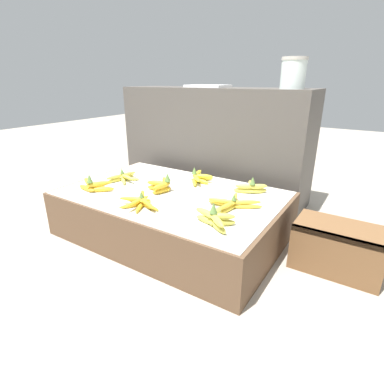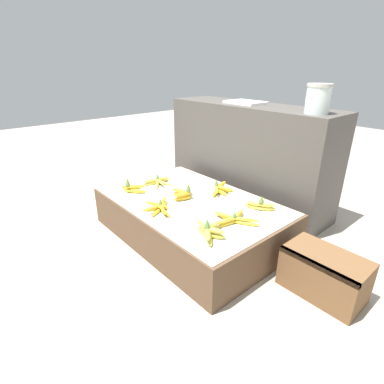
{
  "view_description": "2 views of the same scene",
  "coord_description": "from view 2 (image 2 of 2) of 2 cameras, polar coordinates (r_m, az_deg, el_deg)",
  "views": [
    {
      "loc": [
        0.97,
        -1.29,
        0.88
      ],
      "look_at": [
        0.12,
        0.03,
        0.28
      ],
      "focal_mm": 28.0,
      "sensor_mm": 36.0,
      "label": 1
    },
    {
      "loc": [
        1.38,
        -1.18,
        1.11
      ],
      "look_at": [
        -0.05,
        0.05,
        0.29
      ],
      "focal_mm": 28.0,
      "sensor_mm": 36.0,
      "label": 2
    }
  ],
  "objects": [
    {
      "name": "wooden_crate",
      "position": [
        1.72,
        23.78,
        -14.09
      ],
      "size": [
        0.4,
        0.23,
        0.23
      ],
      "color": "brown",
      "rests_on": "ground_plane"
    },
    {
      "name": "foam_tray_white",
      "position": [
        2.48,
        10.14,
        16.47
      ],
      "size": [
        0.29,
        0.22,
        0.02
      ],
      "color": "white",
      "rests_on": "back_vendor_table"
    },
    {
      "name": "banana_bunch_middle_midright",
      "position": [
        1.74,
        7.99,
        -5.07
      ],
      "size": [
        0.27,
        0.27,
        0.08
      ],
      "color": "gold",
      "rests_on": "display_platform"
    },
    {
      "name": "banana_bunch_front_midleft",
      "position": [
        1.87,
        -6.24,
        -2.86
      ],
      "size": [
        0.26,
        0.23,
        0.08
      ],
      "color": "gold",
      "rests_on": "display_platform"
    },
    {
      "name": "banana_bunch_middle_midleft",
      "position": [
        2.02,
        -1.55,
        -0.23
      ],
      "size": [
        0.15,
        0.19,
        0.11
      ],
      "color": "gold",
      "rests_on": "display_platform"
    },
    {
      "name": "banana_bunch_front_midright",
      "position": [
        1.58,
        3.24,
        -7.45
      ],
      "size": [
        0.21,
        0.19,
        0.11
      ],
      "color": "gold",
      "rests_on": "display_platform"
    },
    {
      "name": "banana_bunch_back_midright",
      "position": [
        1.92,
        12.91,
        -2.35
      ],
      "size": [
        0.18,
        0.14,
        0.1
      ],
      "color": "#DBCC4C",
      "rests_on": "display_platform"
    },
    {
      "name": "banana_bunch_front_left",
      "position": [
        2.18,
        -11.49,
        0.91
      ],
      "size": [
        0.23,
        0.15,
        0.11
      ],
      "color": "gold",
      "rests_on": "display_platform"
    },
    {
      "name": "ground_plane",
      "position": [
        2.13,
        -0.16,
        -8.13
      ],
      "size": [
        10.0,
        10.0,
        0.0
      ],
      "primitive_type": "plane",
      "color": "#A89E8E"
    },
    {
      "name": "glass_jar",
      "position": [
        2.07,
        22.89,
        16.05
      ],
      "size": [
        0.15,
        0.15,
        0.18
      ],
      "color": "silver",
      "rests_on": "back_vendor_table"
    },
    {
      "name": "banana_bunch_back_midleft",
      "position": [
        2.12,
        5.32,
        0.61
      ],
      "size": [
        0.16,
        0.22,
        0.1
      ],
      "color": "yellow",
      "rests_on": "display_platform"
    },
    {
      "name": "display_platform",
      "position": [
        2.06,
        -0.16,
        -4.97
      ],
      "size": [
        1.24,
        0.81,
        0.27
      ],
      "color": "brown",
      "rests_on": "ground_plane"
    },
    {
      "name": "back_vendor_table",
      "position": [
        2.53,
        10.46,
        6.86
      ],
      "size": [
        1.44,
        0.4,
        0.82
      ],
      "color": "#4C4742",
      "rests_on": "ground_plane"
    },
    {
      "name": "banana_bunch_middle_left",
      "position": [
        2.27,
        -6.45,
        2.0
      ],
      "size": [
        0.16,
        0.22,
        0.08
      ],
      "color": "#DBCC4C",
      "rests_on": "display_platform"
    }
  ]
}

